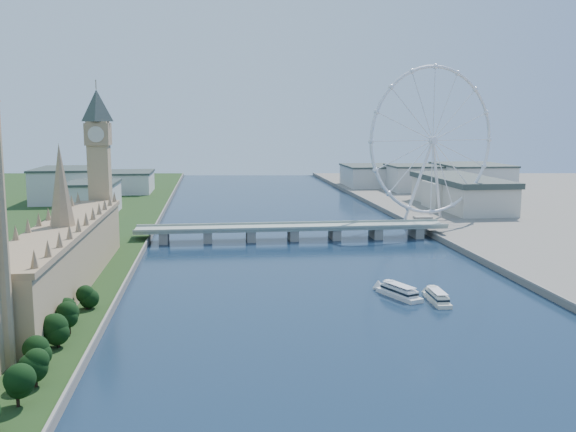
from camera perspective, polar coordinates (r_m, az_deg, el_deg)
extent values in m
cube|color=tan|center=(328.99, -19.25, -3.64)|extent=(24.00, 200.00, 28.00)
cone|color=#937A59|center=(323.72, -19.55, 2.61)|extent=(12.00, 12.00, 40.00)
cube|color=tan|center=(430.16, -16.36, 2.73)|extent=(13.00, 13.00, 80.00)
cube|color=#937A59|center=(428.38, -16.53, 6.99)|extent=(15.00, 15.00, 14.00)
pyramid|color=#2D3833|center=(428.78, -16.69, 10.73)|extent=(20.02, 20.02, 20.00)
cube|color=gray|center=(453.98, 0.44, -1.04)|extent=(220.00, 22.00, 2.00)
cube|color=gray|center=(452.52, -10.94, -1.83)|extent=(6.00, 20.00, 7.50)
cube|color=gray|center=(451.29, -7.14, -1.77)|extent=(6.00, 20.00, 7.50)
cube|color=gray|center=(452.05, -3.34, -1.71)|extent=(6.00, 20.00, 7.50)
cube|color=gray|center=(454.78, 0.44, -1.63)|extent=(6.00, 20.00, 7.50)
cube|color=gray|center=(459.47, 4.16, -1.55)|extent=(6.00, 20.00, 7.50)
cube|color=gray|center=(466.05, 7.78, -1.46)|extent=(6.00, 20.00, 7.50)
cube|color=gray|center=(474.43, 11.29, -1.37)|extent=(6.00, 20.00, 7.50)
torus|color=silver|center=(529.74, 12.75, 6.58)|extent=(113.60, 39.12, 118.60)
cylinder|color=silver|center=(529.74, 12.75, 6.58)|extent=(7.25, 6.61, 6.00)
cube|color=gray|center=(543.75, 11.89, -0.13)|extent=(14.00, 10.00, 2.00)
cube|color=beige|center=(587.37, -16.91, 1.49)|extent=(40.00, 60.00, 26.00)
cube|color=beige|center=(682.62, -18.92, 2.57)|extent=(60.00, 80.00, 32.00)
cube|color=beige|center=(753.30, -13.91, 2.90)|extent=(50.00, 70.00, 22.00)
cube|color=beige|center=(764.73, 11.27, 3.29)|extent=(60.00, 60.00, 28.00)
cube|color=beige|center=(766.87, 16.00, 3.21)|extent=(70.00, 90.00, 30.00)
cube|color=beige|center=(811.35, 7.26, 3.52)|extent=(60.00, 80.00, 24.00)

